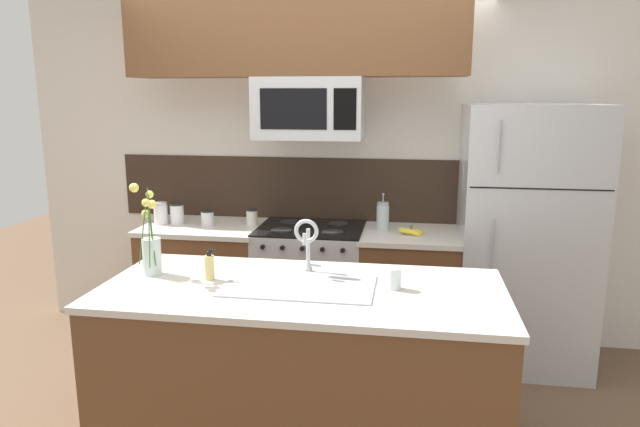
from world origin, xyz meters
The scene contains 21 objects.
ground_plane centered at (0.00, 0.00, 0.00)m, with size 10.00×10.00×0.00m, color brown.
rear_partition centered at (0.30, 1.28, 1.30)m, with size 5.20×0.10×2.60m, color silver.
splash_band centered at (0.00, 1.22, 1.15)m, with size 3.15×0.01×0.48m, color #332319.
back_counter_left centered at (-0.81, 0.90, 0.46)m, with size 0.89×0.65×0.91m.
back_counter_right centered at (0.72, 0.90, 0.46)m, with size 0.70×0.65×0.91m.
stove_range centered at (0.00, 0.90, 0.46)m, with size 0.76×0.64×0.93m.
microwave centered at (0.00, 0.88, 1.77)m, with size 0.74×0.40×0.42m.
upper_cabinet_band centered at (-0.09, 0.85, 2.28)m, with size 2.29×0.34×0.60m, color brown.
refrigerator centered at (1.49, 0.92, 0.90)m, with size 0.88×0.74×1.80m.
storage_jar_tall centered at (-1.14, 0.89, 0.99)m, with size 0.10×0.10×0.16m.
storage_jar_medium centered at (-1.02, 0.90, 0.99)m, with size 0.10×0.10×0.16m.
storage_jar_short centered at (-0.78, 0.90, 0.96)m, with size 0.09×0.09×0.11m.
storage_jar_squat centered at (-0.45, 0.94, 0.97)m, with size 0.08×0.08×0.12m.
banana_bunch centered at (0.72, 0.84, 0.93)m, with size 0.19×0.12×0.07m.
french_press centered at (0.51, 0.96, 1.01)m, with size 0.09×0.09×0.27m.
island_counter centered at (0.18, -0.35, 0.46)m, with size 2.04×0.92×0.91m.
kitchen_sink centered at (0.16, -0.35, 0.84)m, with size 0.76×0.44×0.16m.
sink_faucet centered at (0.16, -0.13, 1.11)m, with size 0.14×0.14×0.31m.
dish_soap_bottle centered at (-0.32, -0.32, 0.98)m, with size 0.06×0.05×0.16m.
drinking_glass centered at (0.64, -0.31, 0.96)m, with size 0.07×0.07×0.11m.
flower_vase centered at (-0.66, -0.28, 1.05)m, with size 0.15×0.16×0.50m.
Camera 1 is at (0.71, -3.05, 1.87)m, focal length 32.00 mm.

